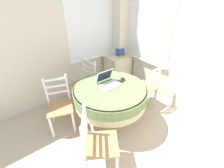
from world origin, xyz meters
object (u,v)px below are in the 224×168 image
Objects in this scene: dining_chair_left_flank at (60,105)px; corner_cabinet at (118,70)px; round_dining_table at (110,94)px; dining_chair_camera_near at (97,144)px; book_on_cabinet at (121,55)px; computer_mouse at (121,81)px; dining_chair_near_back_window at (85,83)px; cell_phone at (123,79)px; storage_box at (120,52)px; dining_chair_near_right_window at (146,88)px; laptop at (108,82)px.

dining_chair_left_flank is 1.20× the size of corner_cabinet.
dining_chair_camera_near is at bearing -138.04° from round_dining_table.
computer_mouse is at bearing -130.30° from book_on_cabinet.
dining_chair_near_back_window is (-0.02, 0.84, -0.16)m from round_dining_table.
round_dining_table is 1.31× the size of dining_chair_camera_near.
storage_box reaches higher than cell_phone.
storage_box is at bearing 42.88° from dining_chair_camera_near.
corner_cabinet is (0.13, 1.04, -0.06)m from dining_chair_near_right_window.
dining_chair_left_flank is (-0.96, 0.42, -0.32)m from computer_mouse.
dining_chair_near_back_window and dining_chair_left_flank have the same top height.
storage_box is (1.74, 0.53, 0.40)m from dining_chair_left_flank.
laptop is 0.98m from dining_chair_camera_near.
dining_chair_camera_near is 2.28m from storage_box.
storage_box is at bearing 41.46° from laptop.
round_dining_table is at bearing 41.96° from dining_chair_camera_near.
dining_chair_near_back_window is at bearing 113.33° from cell_phone.
book_on_cabinet is (0.18, 0.98, 0.34)m from dining_chair_near_right_window.
dining_chair_near_back_window is 0.80m from dining_chair_left_flank.
dining_chair_camera_near is (-0.63, -0.56, -0.16)m from round_dining_table.
laptop is 0.41× the size of corner_cabinet.
dining_chair_near_back_window is 1.20× the size of corner_cabinet.
dining_chair_left_flank is 1.82m from book_on_cabinet.
book_on_cabinet is at bearing 79.82° from dining_chair_near_right_window.
computer_mouse is 0.09× the size of dining_chair_near_back_window.
cell_phone is 0.56× the size of book_on_cabinet.
computer_mouse is at bearing -126.90° from corner_cabinet.
computer_mouse is 1.10m from dining_chair_left_flank.
dining_chair_near_right_window reaches higher than corner_cabinet.
dining_chair_near_right_window and dining_chair_camera_near have the same top height.
dining_chair_left_flank reaches higher than cell_phone.
dining_chair_left_flank is 1.76m from corner_cabinet.
round_dining_table is 0.36m from cell_phone.
storage_box is at bearing 6.86° from dining_chair_near_back_window.
storage_box reaches higher than corner_cabinet.
cell_phone is (0.30, -0.03, -0.04)m from laptop.
round_dining_table is 9.13× the size of cell_phone.
corner_cabinet is at bearing 172.27° from storage_box.
storage_box is (1.00, 0.88, 0.05)m from laptop.
cell_phone is at bearing -128.52° from book_on_cabinet.
storage_box is (1.04, 0.12, 0.40)m from dining_chair_near_back_window.
dining_chair_near_right_window reaches higher than book_on_cabinet.
computer_mouse is 0.67m from dining_chair_near_right_window.
laptop reaches higher than storage_box.
dining_chair_near_back_window is at bearing -172.31° from corner_cabinet.
dining_chair_near_back_window is (-0.04, 0.76, -0.35)m from laptop.
laptop is 1.33m from storage_box.
book_on_cabinet is at bearing -53.49° from corner_cabinet.
cell_phone is 1.18m from corner_cabinet.
round_dining_table is at bearing -88.71° from dining_chair_near_back_window.
round_dining_table is at bearing -137.73° from book_on_cabinet.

